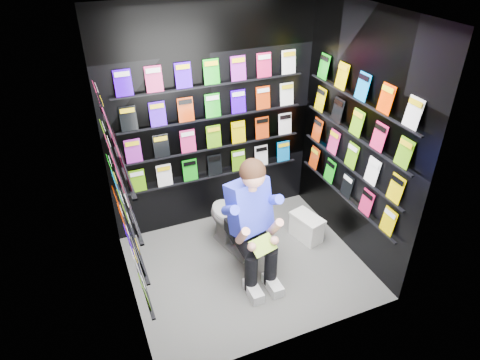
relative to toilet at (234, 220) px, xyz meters
name	(u,v)px	position (x,y,z in m)	size (l,w,h in m)	color
floor	(247,266)	(0.00, -0.37, -0.37)	(2.40, 2.40, 0.00)	#5B5B59
ceiling	(250,13)	(0.00, -0.37, 2.23)	(2.40, 2.40, 0.00)	white
wall_back	(212,121)	(0.00, 0.63, 0.93)	(2.40, 0.04, 2.60)	black
wall_front	(303,223)	(0.00, -1.37, 0.93)	(2.40, 0.04, 2.60)	black
wall_left	(116,189)	(-1.20, -0.37, 0.93)	(0.04, 2.00, 2.60)	black
wall_right	(357,139)	(1.20, -0.37, 0.93)	(0.04, 2.00, 2.60)	black
comics_back	(213,121)	(0.00, 0.60, 0.94)	(2.10, 0.06, 1.37)	#C5370B
comics_left	(120,188)	(-1.17, -0.37, 0.94)	(0.06, 1.70, 1.37)	#C5370B
comics_right	(354,140)	(1.17, -0.37, 0.94)	(0.06, 1.70, 1.37)	#C5370B
toilet	(234,220)	(0.00, 0.00, 0.00)	(0.42, 0.75, 0.73)	white
longbox	(306,228)	(0.83, -0.19, -0.23)	(0.21, 0.37, 0.28)	silver
longbox_lid	(308,218)	(0.83, -0.19, -0.07)	(0.22, 0.39, 0.03)	silver
reader	(248,207)	(0.00, -0.38, 0.43)	(0.56, 0.82, 1.51)	#2C34D9
held_comic	(263,245)	(0.00, -0.73, 0.21)	(0.25, 0.01, 0.17)	green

